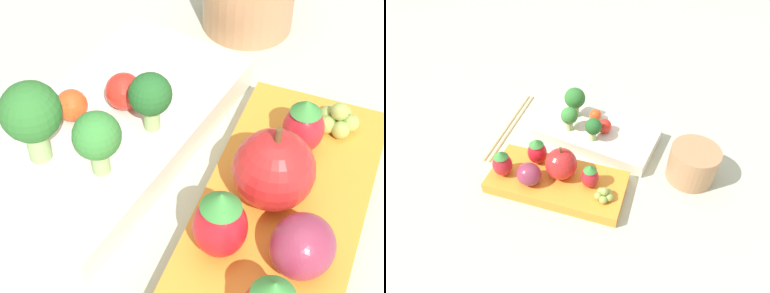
# 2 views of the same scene
# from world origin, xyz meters

# --- Properties ---
(ground_plane) EXTENTS (4.00, 4.00, 0.00)m
(ground_plane) POSITION_xyz_m (0.00, 0.00, 0.00)
(ground_plane) COLOR #ADB7A3
(bento_box_savoury) EXTENTS (0.22, 0.12, 0.02)m
(bento_box_savoury) POSITION_xyz_m (0.01, 0.07, 0.01)
(bento_box_savoury) COLOR silver
(bento_box_savoury) RESTS_ON ground_plane
(bento_box_fruit) EXTENTS (0.24, 0.14, 0.02)m
(bento_box_fruit) POSITION_xyz_m (0.01, -0.07, 0.01)
(bento_box_fruit) COLOR orange
(bento_box_fruit) RESTS_ON ground_plane
(broccoli_floret_0) EXTENTS (0.03, 0.03, 0.05)m
(broccoli_floret_0) POSITION_xyz_m (-0.03, 0.05, 0.06)
(broccoli_floret_0) COLOR #93B770
(broccoli_floret_0) RESTS_ON bento_box_savoury
(broccoli_floret_1) EXTENTS (0.03, 0.03, 0.05)m
(broccoli_floret_1) POSITION_xyz_m (0.02, 0.04, 0.05)
(broccoli_floret_1) COLOR #93B770
(broccoli_floret_1) RESTS_ON bento_box_savoury
(broccoli_floret_2) EXTENTS (0.04, 0.04, 0.06)m
(broccoli_floret_2) POSITION_xyz_m (-0.04, 0.09, 0.06)
(broccoli_floret_2) COLOR #93B770
(broccoli_floret_2) RESTS_ON bento_box_savoury
(cherry_tomato_0) EXTENTS (0.02, 0.02, 0.02)m
(cherry_tomato_0) POSITION_xyz_m (0.00, 0.10, 0.04)
(cherry_tomato_0) COLOR #DB4C1E
(cherry_tomato_0) RESTS_ON bento_box_savoury
(cherry_tomato_1) EXTENTS (0.03, 0.03, 0.03)m
(cherry_tomato_1) POSITION_xyz_m (0.03, 0.07, 0.04)
(cherry_tomato_1) COLOR red
(cherry_tomato_1) RESTS_ON bento_box_savoury
(apple) EXTENTS (0.05, 0.05, 0.06)m
(apple) POSITION_xyz_m (0.01, -0.06, 0.05)
(apple) COLOR red
(apple) RESTS_ON bento_box_fruit
(strawberry_0) EXTENTS (0.03, 0.03, 0.05)m
(strawberry_0) POSITION_xyz_m (-0.04, -0.05, 0.04)
(strawberry_0) COLOR red
(strawberry_0) RESTS_ON bento_box_fruit
(strawberry_1) EXTENTS (0.03, 0.03, 0.04)m
(strawberry_1) POSITION_xyz_m (0.06, -0.05, 0.04)
(strawberry_1) COLOR red
(strawberry_1) RESTS_ON bento_box_fruit
(strawberry_2) EXTENTS (0.03, 0.03, 0.05)m
(strawberry_2) POSITION_xyz_m (-0.08, -0.10, 0.04)
(strawberry_2) COLOR red
(strawberry_2) RESTS_ON bento_box_fruit
(plum) EXTENTS (0.04, 0.04, 0.04)m
(plum) POSITION_xyz_m (-0.03, -0.09, 0.04)
(plum) COLOR #892D47
(plum) RESTS_ON bento_box_fruit
(grape_cluster) EXTENTS (0.03, 0.03, 0.02)m
(grape_cluster) POSITION_xyz_m (0.09, -0.07, 0.03)
(grape_cluster) COLOR #8EA84C
(grape_cluster) RESTS_ON bento_box_fruit
(drinking_cup) EXTENTS (0.08, 0.08, 0.06)m
(drinking_cup) POSITION_xyz_m (0.20, 0.06, 0.03)
(drinking_cup) COLOR tan
(drinking_cup) RESTS_ON ground_plane
(chopsticks_pair) EXTENTS (0.06, 0.21, 0.01)m
(chopsticks_pair) POSITION_xyz_m (-0.15, 0.03, 0.00)
(chopsticks_pair) COLOR tan
(chopsticks_pair) RESTS_ON ground_plane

